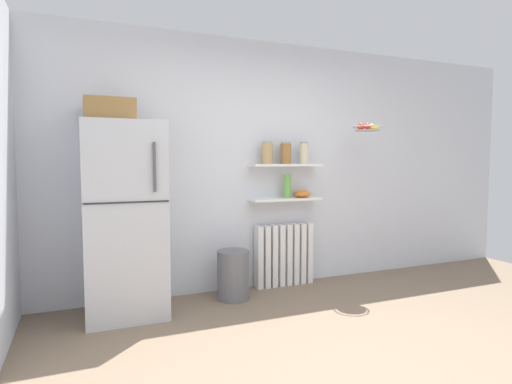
% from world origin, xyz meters
% --- Properties ---
extents(ground_plane, '(7.04, 7.04, 0.00)m').
position_xyz_m(ground_plane, '(0.00, 0.50, 0.00)').
color(ground_plane, '#7A6651').
extents(back_wall, '(7.04, 0.10, 2.60)m').
position_xyz_m(back_wall, '(0.00, 2.05, 1.30)').
color(back_wall, silver).
rests_on(back_wall, ground_plane).
extents(refrigerator, '(0.67, 0.68, 1.86)m').
position_xyz_m(refrigerator, '(-1.36, 1.67, 0.88)').
color(refrigerator, '#B7BABF').
rests_on(refrigerator, ground_plane).
extents(radiator, '(0.66, 0.12, 0.66)m').
position_xyz_m(radiator, '(0.32, 1.92, 0.33)').
color(radiator, white).
rests_on(radiator, ground_plane).
extents(wall_shelf_lower, '(0.79, 0.22, 0.02)m').
position_xyz_m(wall_shelf_lower, '(0.32, 1.89, 0.94)').
color(wall_shelf_lower, white).
extents(wall_shelf_upper, '(0.79, 0.22, 0.02)m').
position_xyz_m(wall_shelf_upper, '(0.32, 1.89, 1.30)').
color(wall_shelf_upper, white).
extents(storage_jar_0, '(0.11, 0.11, 0.23)m').
position_xyz_m(storage_jar_0, '(0.11, 1.89, 1.43)').
color(storage_jar_0, tan).
rests_on(storage_jar_0, wall_shelf_upper).
extents(storage_jar_1, '(0.12, 0.12, 0.23)m').
position_xyz_m(storage_jar_1, '(0.32, 1.89, 1.43)').
color(storage_jar_1, olive).
rests_on(storage_jar_1, wall_shelf_upper).
extents(storage_jar_2, '(0.10, 0.10, 0.24)m').
position_xyz_m(storage_jar_2, '(0.54, 1.89, 1.43)').
color(storage_jar_2, beige).
rests_on(storage_jar_2, wall_shelf_upper).
extents(vase, '(0.08, 0.08, 0.25)m').
position_xyz_m(vase, '(0.34, 1.89, 1.08)').
color(vase, '#66A84C').
rests_on(vase, wall_shelf_lower).
extents(shelf_bowl, '(0.18, 0.18, 0.08)m').
position_xyz_m(shelf_bowl, '(0.53, 1.89, 0.99)').
color(shelf_bowl, orange).
rests_on(shelf_bowl, wall_shelf_lower).
extents(trash_bin, '(0.31, 0.31, 0.48)m').
position_xyz_m(trash_bin, '(-0.34, 1.69, 0.24)').
color(trash_bin, slate).
rests_on(trash_bin, ground_plane).
extents(hanging_fruit_basket, '(0.32, 0.32, 0.09)m').
position_xyz_m(hanging_fruit_basket, '(1.15, 1.61, 1.71)').
color(hanging_fruit_basket, '#B2B2B7').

